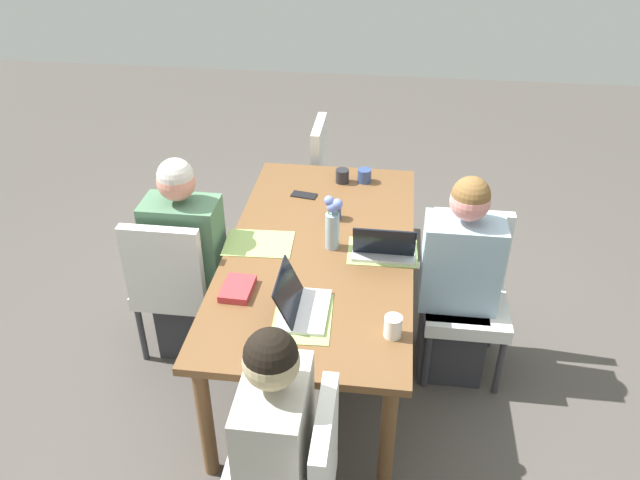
% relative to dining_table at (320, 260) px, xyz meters
% --- Properties ---
extents(ground_plane, '(10.00, 10.00, 0.00)m').
position_rel_dining_table_xyz_m(ground_plane, '(0.00, 0.00, -0.65)').
color(ground_plane, '#4C4742').
extents(dining_table, '(1.92, 0.98, 0.73)m').
position_rel_dining_table_xyz_m(dining_table, '(0.00, 0.00, 0.00)').
color(dining_table, brown).
rests_on(dining_table, ground_plane).
extents(person_head_left_left_near, '(0.40, 0.36, 1.19)m').
position_rel_dining_table_xyz_m(person_head_left_left_near, '(-1.22, 0.01, -0.13)').
color(person_head_left_left_near, '#2D2D33').
rests_on(person_head_left_left_near, ground_plane).
extents(chair_far_left_mid, '(0.44, 0.44, 0.90)m').
position_rel_dining_table_xyz_m(chair_far_left_mid, '(-0.07, 0.80, -0.15)').
color(chair_far_left_mid, silver).
rests_on(chair_far_left_mid, ground_plane).
extents(person_far_left_mid, '(0.36, 0.40, 1.19)m').
position_rel_dining_table_xyz_m(person_far_left_mid, '(0.01, 0.74, -0.13)').
color(person_far_left_mid, '#2D2D33').
rests_on(person_far_left_mid, ground_plane).
extents(chair_near_left_far, '(0.44, 0.44, 0.90)m').
position_rel_dining_table_xyz_m(chair_near_left_far, '(0.07, -0.79, -0.15)').
color(chair_near_left_far, silver).
rests_on(chair_near_left_far, ground_plane).
extents(person_near_left_far, '(0.36, 0.40, 1.19)m').
position_rel_dining_table_xyz_m(person_near_left_far, '(-0.01, -0.73, -0.13)').
color(person_near_left_far, '#2D2D33').
rests_on(person_near_left_far, ground_plane).
extents(chair_head_right_right_near, '(0.44, 0.44, 0.90)m').
position_rel_dining_table_xyz_m(chair_head_right_right_near, '(1.25, 0.05, -0.15)').
color(chair_head_right_right_near, silver).
rests_on(chair_head_right_right_near, ground_plane).
extents(flower_vase, '(0.08, 0.10, 0.30)m').
position_rel_dining_table_xyz_m(flower_vase, '(0.02, -0.06, 0.23)').
color(flower_vase, '#8EA8B7').
rests_on(flower_vase, dining_table).
extents(placemat_head_left_left_near, '(0.37, 0.28, 0.00)m').
position_rel_dining_table_xyz_m(placemat_head_left_left_near, '(-0.57, 0.01, 0.08)').
color(placemat_head_left_left_near, '#9EBC66').
rests_on(placemat_head_left_left_near, dining_table).
extents(placemat_far_left_mid, '(0.28, 0.37, 0.00)m').
position_rel_dining_table_xyz_m(placemat_far_left_mid, '(0.00, 0.33, 0.08)').
color(placemat_far_left_mid, '#9EBC66').
rests_on(placemat_far_left_mid, dining_table).
extents(placemat_near_left_far, '(0.27, 0.37, 0.00)m').
position_rel_dining_table_xyz_m(placemat_near_left_far, '(-0.00, -0.33, 0.08)').
color(placemat_near_left_far, '#9EBC66').
rests_on(placemat_near_left_far, dining_table).
extents(laptop_head_left_left_near, '(0.32, 0.22, 0.20)m').
position_rel_dining_table_xyz_m(laptop_head_left_left_near, '(-0.54, 0.03, 0.12)').
color(laptop_head_left_left_near, silver).
rests_on(laptop_head_left_left_near, dining_table).
extents(laptop_near_left_far, '(0.22, 0.32, 0.20)m').
position_rel_dining_table_xyz_m(laptop_near_left_far, '(-0.03, -0.33, 0.12)').
color(laptop_near_left_far, silver).
rests_on(laptop_near_left_far, dining_table).
extents(coffee_mug_near_left, '(0.08, 0.08, 0.10)m').
position_rel_dining_table_xyz_m(coffee_mug_near_left, '(-0.64, -0.40, 0.13)').
color(coffee_mug_near_left, white).
rests_on(coffee_mug_near_left, dining_table).
extents(coffee_mug_near_right, '(0.08, 0.08, 0.08)m').
position_rel_dining_table_xyz_m(coffee_mug_near_right, '(0.75, -0.04, 0.12)').
color(coffee_mug_near_right, '#232328').
rests_on(coffee_mug_near_right, dining_table).
extents(coffee_mug_centre_left, '(0.09, 0.09, 0.08)m').
position_rel_dining_table_xyz_m(coffee_mug_centre_left, '(0.78, -0.18, 0.12)').
color(coffee_mug_centre_left, '#33477A').
rests_on(coffee_mug_centre_left, dining_table).
extents(coffee_mug_centre_right, '(0.07, 0.07, 0.09)m').
position_rel_dining_table_xyz_m(coffee_mug_centre_right, '(0.31, -0.04, 0.12)').
color(coffee_mug_centre_right, '#33477A').
rests_on(coffee_mug_centre_right, dining_table).
extents(book_red_cover, '(0.20, 0.15, 0.04)m').
position_rel_dining_table_xyz_m(book_red_cover, '(-0.42, 0.34, 0.09)').
color(book_red_cover, '#B73338').
rests_on(book_red_cover, dining_table).
extents(phone_black, '(0.10, 0.16, 0.01)m').
position_rel_dining_table_xyz_m(phone_black, '(0.55, 0.17, 0.08)').
color(phone_black, black).
rests_on(phone_black, dining_table).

